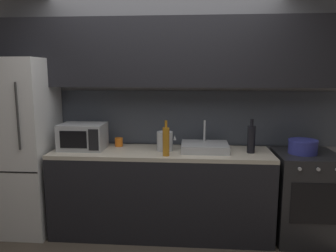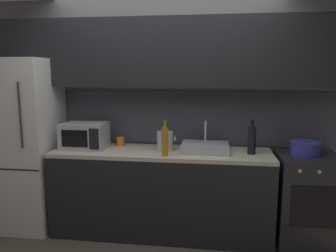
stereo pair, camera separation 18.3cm
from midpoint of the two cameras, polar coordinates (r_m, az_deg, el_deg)
back_wall at (r=3.58m, az=-2.25°, el=6.92°), size 4.00×0.44×2.50m
counter_run at (r=3.51m, az=-2.71°, el=-11.50°), size 2.26×0.60×0.90m
refrigerator at (r=3.87m, az=-25.61°, el=-3.19°), size 0.68×0.69×1.85m
oven_range at (r=3.64m, az=21.38°, el=-11.39°), size 0.60×0.62×0.90m
microwave at (r=3.57m, az=-16.08°, el=-1.77°), size 0.46×0.35×0.27m
sink_basin at (r=3.38m, az=4.90°, el=-3.69°), size 0.48×0.38×0.30m
kettle at (r=3.37m, az=-2.11°, el=-2.67°), size 0.20×0.16×0.22m
wine_bottle_amber at (r=3.15m, az=-2.02°, el=-2.68°), size 0.07×0.07×0.35m
wine_bottle_dark at (r=3.35m, az=12.85°, el=-2.22°), size 0.08×0.08×0.34m
mug_orange at (r=3.63m, az=-10.02°, el=-2.79°), size 0.08×0.08×0.09m
cooking_pot at (r=3.49m, az=21.14°, el=-3.39°), size 0.28×0.28×0.14m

